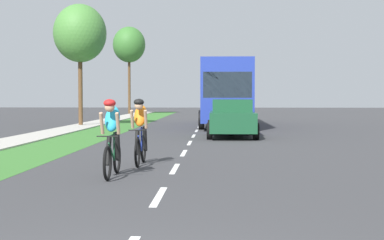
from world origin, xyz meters
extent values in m
plane|color=#38383A|center=(0.00, 20.00, 0.00)|extent=(120.00, 120.00, 0.00)
cube|color=#38722D|center=(-4.38, 20.00, 0.00)|extent=(2.31, 70.00, 0.01)
cube|color=#B2ADA3|center=(-6.38, 20.00, 0.00)|extent=(1.68, 70.00, 0.10)
cube|color=white|center=(0.00, 4.75, 0.00)|extent=(0.12, 1.80, 0.01)
cube|color=white|center=(0.00, 8.25, 0.00)|extent=(0.12, 1.80, 0.01)
cube|color=white|center=(0.00, 11.75, 0.00)|extent=(0.12, 1.80, 0.01)
cube|color=white|center=(0.00, 15.25, 0.00)|extent=(0.12, 1.80, 0.01)
cube|color=white|center=(0.00, 18.75, 0.00)|extent=(0.12, 1.80, 0.01)
cube|color=white|center=(0.00, 22.25, 0.00)|extent=(0.12, 1.80, 0.01)
cube|color=white|center=(0.00, 25.75, 0.00)|extent=(0.12, 1.80, 0.01)
cube|color=white|center=(0.00, 29.25, 0.00)|extent=(0.12, 1.80, 0.01)
cube|color=white|center=(0.00, 32.75, 0.00)|extent=(0.12, 1.80, 0.01)
cube|color=white|center=(0.00, 36.25, 0.00)|extent=(0.12, 1.80, 0.01)
cube|color=white|center=(0.00, 39.75, 0.00)|extent=(0.12, 1.80, 0.01)
cube|color=white|center=(0.00, 43.25, 0.00)|extent=(0.12, 1.80, 0.01)
cube|color=white|center=(0.00, 46.75, 0.00)|extent=(0.12, 1.80, 0.01)
cube|color=white|center=(0.00, 50.25, 0.00)|extent=(0.12, 1.80, 0.01)
torus|color=black|center=(-1.17, 7.46, 0.34)|extent=(0.06, 0.68, 0.68)
torus|color=black|center=(-1.17, 6.42, 0.34)|extent=(0.06, 0.68, 0.68)
cylinder|color=#194C2D|center=(-1.17, 6.84, 0.52)|extent=(0.04, 0.59, 0.43)
cylinder|color=#194C2D|center=(-1.17, 7.12, 0.62)|extent=(0.04, 0.04, 0.55)
cylinder|color=#194C2D|center=(-1.17, 6.89, 0.85)|extent=(0.03, 0.55, 0.03)
cylinder|color=black|center=(-1.17, 6.44, 0.86)|extent=(0.42, 0.02, 0.02)
ellipsoid|color=#26A5CC|center=(-1.17, 6.96, 1.18)|extent=(0.30, 0.54, 0.63)
sphere|color=tan|center=(-1.17, 6.68, 1.42)|extent=(0.20, 0.20, 0.20)
ellipsoid|color=red|center=(-1.17, 6.68, 1.50)|extent=(0.24, 0.28, 0.16)
cylinder|color=tan|center=(-1.33, 6.68, 1.10)|extent=(0.07, 0.26, 0.45)
cylinder|color=tan|center=(-1.01, 6.68, 1.10)|extent=(0.07, 0.26, 0.45)
cylinder|color=black|center=(-1.27, 7.04, 0.52)|extent=(0.10, 0.30, 0.60)
cylinder|color=black|center=(-1.07, 6.99, 0.62)|extent=(0.10, 0.25, 0.61)
torus|color=black|center=(-0.87, 9.47, 0.34)|extent=(0.06, 0.68, 0.68)
torus|color=black|center=(-0.87, 8.43, 0.34)|extent=(0.06, 0.68, 0.68)
cylinder|color=#23389E|center=(-0.87, 8.85, 0.52)|extent=(0.04, 0.59, 0.43)
cylinder|color=#23389E|center=(-0.87, 9.13, 0.62)|extent=(0.04, 0.04, 0.55)
cylinder|color=#23389E|center=(-0.87, 8.90, 0.85)|extent=(0.03, 0.55, 0.03)
cylinder|color=black|center=(-0.87, 8.45, 0.86)|extent=(0.42, 0.02, 0.02)
ellipsoid|color=orange|center=(-0.87, 8.97, 1.18)|extent=(0.30, 0.54, 0.63)
sphere|color=tan|center=(-0.87, 8.69, 1.42)|extent=(0.20, 0.20, 0.20)
ellipsoid|color=black|center=(-0.87, 8.69, 1.50)|extent=(0.24, 0.28, 0.16)
cylinder|color=tan|center=(-1.03, 8.69, 1.10)|extent=(0.07, 0.26, 0.45)
cylinder|color=tan|center=(-0.71, 8.69, 1.10)|extent=(0.07, 0.26, 0.45)
cylinder|color=black|center=(-0.97, 9.05, 0.52)|extent=(0.10, 0.30, 0.60)
cylinder|color=black|center=(-0.77, 9.00, 0.62)|extent=(0.10, 0.25, 0.61)
cube|color=#194C2D|center=(1.57, 18.24, 0.64)|extent=(1.76, 4.30, 0.76)
cube|color=#194C2D|center=(1.57, 18.39, 1.26)|extent=(1.55, 2.24, 0.52)
cube|color=#1E2833|center=(1.57, 17.42, 1.24)|extent=(1.44, 0.08, 0.44)
cylinder|color=black|center=(0.69, 16.91, 0.32)|extent=(0.22, 0.64, 0.64)
cylinder|color=black|center=(2.45, 16.91, 0.32)|extent=(0.22, 0.64, 0.64)
cylinder|color=black|center=(0.69, 19.57, 0.32)|extent=(0.22, 0.64, 0.64)
cylinder|color=black|center=(2.45, 19.57, 0.32)|extent=(0.22, 0.64, 0.64)
cube|color=#23389E|center=(1.45, 27.19, 1.93)|extent=(2.50, 11.60, 3.10)
cube|color=#1E2833|center=(1.45, 27.19, 2.33)|extent=(2.52, 10.67, 0.64)
cube|color=#1E2833|center=(1.45, 21.42, 2.18)|extent=(2.25, 0.06, 1.20)
cylinder|color=black|center=(0.20, 23.42, 0.48)|extent=(0.28, 0.96, 0.96)
cylinder|color=black|center=(2.70, 23.42, 0.48)|extent=(0.28, 0.96, 0.96)
cylinder|color=black|center=(0.20, 30.38, 0.48)|extent=(0.28, 0.96, 0.96)
cylinder|color=black|center=(2.70, 30.38, 0.48)|extent=(0.28, 0.96, 0.96)
cube|color=silver|center=(1.67, 44.85, 0.72)|extent=(1.96, 5.10, 0.76)
cube|color=silver|center=(1.67, 44.08, 1.32)|extent=(1.80, 1.78, 0.64)
cube|color=#1E2833|center=(1.67, 43.37, 1.30)|extent=(1.67, 0.08, 0.52)
cube|color=silver|center=(0.77, 45.87, 1.02)|extent=(0.08, 2.81, 0.40)
cube|color=silver|center=(2.57, 45.87, 1.02)|extent=(0.08, 2.81, 0.40)
cube|color=silver|center=(1.67, 47.36, 1.02)|extent=(1.80, 0.08, 0.40)
cylinder|color=black|center=(0.69, 43.32, 0.38)|extent=(0.26, 0.76, 0.76)
cylinder|color=black|center=(2.65, 43.32, 0.38)|extent=(0.26, 0.76, 0.76)
cylinder|color=black|center=(0.69, 46.38, 0.38)|extent=(0.26, 0.76, 0.76)
cylinder|color=black|center=(2.65, 46.38, 0.38)|extent=(0.26, 0.76, 0.76)
cylinder|color=brown|center=(-6.68, 26.67, 2.00)|extent=(0.24, 0.24, 4.00)
ellipsoid|color=#478438|center=(-6.68, 26.67, 5.18)|extent=(2.95, 2.95, 3.24)
cylinder|color=brown|center=(-7.18, 47.39, 2.64)|extent=(0.24, 0.24, 5.29)
ellipsoid|color=#38722D|center=(-7.18, 47.39, 6.49)|extent=(3.02, 3.02, 3.32)
camera|label=1|loc=(0.93, -4.19, 1.62)|focal=51.95mm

